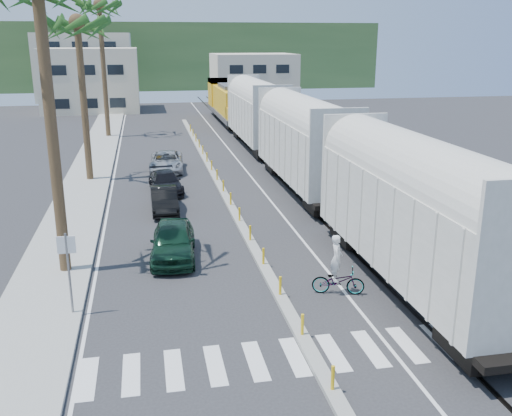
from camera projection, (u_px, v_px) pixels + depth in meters
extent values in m
plane|color=#28282B|center=(294.00, 324.00, 19.03)|extent=(140.00, 140.00, 0.00)
cube|color=gray|center=(91.00, 170.00, 40.95)|extent=(3.00, 90.00, 0.15)
cube|color=black|center=(257.00, 156.00, 46.15)|extent=(0.12, 100.00, 0.06)
cube|color=black|center=(274.00, 155.00, 46.41)|extent=(0.12, 100.00, 0.06)
cube|color=gray|center=(217.00, 181.00, 37.82)|extent=(0.45, 60.00, 0.15)
cylinder|color=gold|center=(333.00, 378.00, 15.12)|extent=(0.10, 0.10, 0.70)
cylinder|color=gold|center=(302.00, 324.00, 17.95)|extent=(0.10, 0.10, 0.70)
cylinder|color=gold|center=(280.00, 286.00, 20.77)|extent=(0.10, 0.10, 0.70)
cylinder|color=gold|center=(263.00, 256.00, 23.59)|extent=(0.10, 0.10, 0.70)
cylinder|color=gold|center=(250.00, 233.00, 26.41)|extent=(0.10, 0.10, 0.70)
cylinder|color=gold|center=(239.00, 214.00, 29.23)|extent=(0.10, 0.10, 0.70)
cylinder|color=gold|center=(231.00, 199.00, 32.05)|extent=(0.10, 0.10, 0.70)
cylinder|color=gold|center=(223.00, 186.00, 34.88)|extent=(0.10, 0.10, 0.70)
cylinder|color=gold|center=(217.00, 175.00, 37.70)|extent=(0.10, 0.10, 0.70)
cylinder|color=gold|center=(212.00, 165.00, 40.52)|extent=(0.10, 0.10, 0.70)
cylinder|color=gold|center=(207.00, 157.00, 43.34)|extent=(0.10, 0.10, 0.70)
cylinder|color=gold|center=(203.00, 150.00, 46.16)|extent=(0.10, 0.10, 0.70)
cylinder|color=gold|center=(199.00, 143.00, 48.98)|extent=(0.10, 0.10, 0.70)
cylinder|color=gold|center=(196.00, 138.00, 51.81)|extent=(0.10, 0.10, 0.70)
cylinder|color=gold|center=(193.00, 133.00, 54.63)|extent=(0.10, 0.10, 0.70)
cylinder|color=gold|center=(190.00, 128.00, 57.45)|extent=(0.10, 0.10, 0.70)
cube|color=silver|center=(311.00, 355.00, 17.15)|extent=(14.00, 2.20, 0.01)
cube|color=silver|center=(115.00, 170.00, 41.29)|extent=(0.12, 90.00, 0.01)
cube|color=silver|center=(242.00, 165.00, 43.00)|extent=(0.12, 90.00, 0.01)
cube|color=beige|center=(414.00, 221.00, 20.97)|extent=(3.00, 12.88, 3.40)
cylinder|color=beige|center=(417.00, 176.00, 20.48)|extent=(2.90, 12.58, 2.90)
cube|color=black|center=(409.00, 276.00, 21.59)|extent=(2.60, 12.88, 1.00)
cube|color=beige|center=(303.00, 148.00, 35.07)|extent=(3.00, 12.88, 3.40)
cylinder|color=beige|center=(304.00, 120.00, 34.59)|extent=(2.90, 12.58, 2.90)
cube|color=black|center=(303.00, 182.00, 35.70)|extent=(2.60, 12.88, 1.00)
cube|color=beige|center=(256.00, 116.00, 49.18)|extent=(3.00, 12.88, 3.40)
cylinder|color=beige|center=(256.00, 96.00, 48.70)|extent=(2.90, 12.58, 2.90)
cube|color=black|center=(256.00, 142.00, 49.81)|extent=(2.60, 12.88, 1.00)
cube|color=#4C4C4F|center=(229.00, 113.00, 64.70)|extent=(3.00, 17.00, 0.50)
cube|color=orange|center=(230.00, 100.00, 63.32)|extent=(2.70, 12.24, 2.60)
cube|color=orange|center=(222.00, 92.00, 69.61)|extent=(3.00, 3.74, 3.20)
cube|color=black|center=(229.00, 118.00, 64.87)|extent=(2.60, 13.60, 0.90)
cylinder|color=brown|center=(52.00, 139.00, 21.63)|extent=(0.44, 0.44, 11.00)
cylinder|color=brown|center=(84.00, 106.00, 36.76)|extent=(0.44, 0.44, 10.00)
sphere|color=#224B17|center=(77.00, 22.00, 35.29)|extent=(3.20, 3.20, 3.20)
cylinder|color=brown|center=(104.00, 74.00, 53.46)|extent=(0.44, 0.44, 12.00)
sphere|color=#224B17|center=(99.00, 4.00, 51.71)|extent=(3.20, 3.20, 3.20)
cylinder|color=slate|center=(69.00, 276.00, 19.13)|extent=(0.08, 0.08, 3.00)
cube|color=silver|center=(66.00, 245.00, 18.82)|extent=(0.60, 0.04, 0.60)
cube|color=beige|center=(91.00, 80.00, 74.17)|extent=(12.00, 10.00, 8.00)
cube|color=beige|center=(86.00, 66.00, 88.56)|extent=(14.00, 12.00, 10.00)
cube|color=beige|center=(253.00, 78.00, 86.08)|extent=(12.00, 10.00, 7.00)
cube|color=#385628|center=(164.00, 55.00, 111.37)|extent=(80.00, 20.00, 12.00)
imported|color=black|center=(173.00, 241.00, 24.50)|extent=(2.61, 4.93, 1.58)
imported|color=black|center=(164.00, 200.00, 31.21)|extent=(1.53, 4.07, 1.33)
imported|color=black|center=(166.00, 182.00, 35.15)|extent=(2.62, 4.73, 1.27)
imported|color=#ACAEB2|center=(166.00, 162.00, 40.81)|extent=(2.92, 5.28, 1.39)
imported|color=#9EA0A5|center=(338.00, 281.00, 21.14)|extent=(1.77, 2.32, 1.02)
imported|color=silver|center=(337.00, 258.00, 20.86)|extent=(0.89, 0.79, 1.77)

